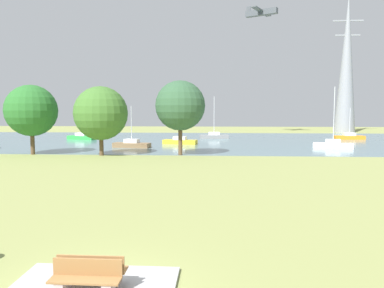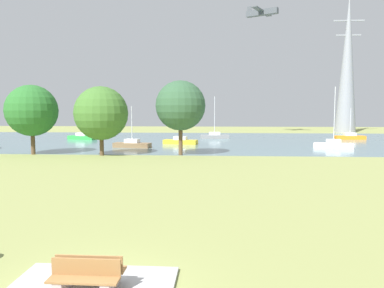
{
  "view_description": "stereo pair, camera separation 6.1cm",
  "coord_description": "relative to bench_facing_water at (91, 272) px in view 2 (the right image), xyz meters",
  "views": [
    {
      "loc": [
        3.27,
        -9.12,
        4.76
      ],
      "look_at": [
        1.48,
        17.99,
        2.32
      ],
      "focal_mm": 34.95,
      "sensor_mm": 36.0,
      "label": 1
    },
    {
      "loc": [
        3.33,
        -9.12,
        4.76
      ],
      "look_at": [
        1.48,
        17.99,
        2.32
      ],
      "focal_mm": 34.95,
      "sensor_mm": 36.0,
      "label": 2
    }
  ],
  "objects": [
    {
      "name": "sailboat_gray",
      "position": [
        2.83,
        54.01,
        -0.01
      ],
      "size": [
        4.99,
        2.36,
        7.1
      ],
      "color": "gray",
      "rests_on": "water_surface"
    },
    {
      "name": "bench_facing_inland",
      "position": [
        0.0,
        -0.54,
        0.0
      ],
      "size": [
        1.8,
        0.48,
        0.89
      ],
      "color": "#AD9790",
      "rests_on": "concrete_pad"
    },
    {
      "name": "light_aircraft",
      "position": [
        11.91,
        66.94,
        23.59
      ],
      "size": [
        6.18,
        7.96,
        2.1
      ],
      "color": "#4C5156"
    },
    {
      "name": "tree_west_far",
      "position": [
        -0.58,
        30.0,
        4.8
      ],
      "size": [
        5.28,
        5.28,
        7.92
      ],
      "color": "brown",
      "rests_on": "ground"
    },
    {
      "name": "tree_east_near",
      "position": [
        -8.91,
        29.25,
        3.99
      ],
      "size": [
        5.67,
        5.67,
        7.3
      ],
      "color": "brown",
      "rests_on": "ground"
    },
    {
      "name": "electricity_pylon",
      "position": [
        30.97,
        73.7,
        14.38
      ],
      "size": [
        6.4,
        4.4,
        29.66
      ],
      "color": "gray",
      "rests_on": "ground"
    },
    {
      "name": "ground_plane",
      "position": [
        0.0,
        21.73,
        -0.47
      ],
      "size": [
        160.0,
        160.0,
        0.0
      ],
      "primitive_type": "plane",
      "color": "#8C9351"
    },
    {
      "name": "tree_east_far",
      "position": [
        -16.66,
        29.7,
        4.27
      ],
      "size": [
        5.53,
        5.53,
        7.52
      ],
      "color": "brown",
      "rests_on": "ground"
    },
    {
      "name": "sailboat_white",
      "position": [
        18.07,
        38.97,
        0.0
      ],
      "size": [
        5.03,
        2.86,
        7.73
      ],
      "color": "white",
      "rests_on": "water_surface"
    },
    {
      "name": "sailboat_brown",
      "position": [
        -7.62,
        37.75,
        -0.02
      ],
      "size": [
        4.99,
        2.33,
        5.31
      ],
      "color": "brown",
      "rests_on": "water_surface"
    },
    {
      "name": "sailboat_yellow",
      "position": [
        -1.91,
        43.08,
        -0.02
      ],
      "size": [
        5.0,
        2.39,
        5.92
      ],
      "color": "yellow",
      "rests_on": "water_surface"
    },
    {
      "name": "bench_facing_water",
      "position": [
        0.0,
        0.0,
        0.0
      ],
      "size": [
        1.8,
        0.48,
        0.89
      ],
      "color": "#AD9790",
      "rests_on": "concrete_pad"
    },
    {
      "name": "water_surface",
      "position": [
        0.0,
        49.73,
        -0.46
      ],
      "size": [
        140.0,
        40.0,
        0.02
      ],
      "primitive_type": "cube",
      "color": "slate",
      "rests_on": "ground"
    },
    {
      "name": "sailboat_green",
      "position": [
        -18.92,
        50.53,
        -0.01
      ],
      "size": [
        5.03,
        2.8,
        6.31
      ],
      "color": "green",
      "rests_on": "water_surface"
    },
    {
      "name": "sailboat_orange",
      "position": [
        25.16,
        53.7,
        -0.03
      ],
      "size": [
        4.81,
        1.53,
        5.19
      ],
      "color": "orange",
      "rests_on": "water_surface"
    }
  ]
}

